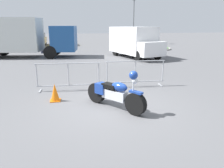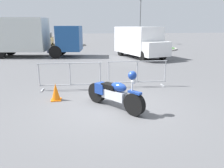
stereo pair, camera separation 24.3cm
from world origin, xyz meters
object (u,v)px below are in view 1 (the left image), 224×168
motorcycle (115,93)px  parked_car_tan (38,39)px  crowd_barrier_near (68,76)px  box_truck (19,36)px  delivery_van (134,41)px  parked_car_yellow (62,39)px  pedestrian (42,43)px  street_lamp (134,15)px  crowd_barrier_far (135,73)px  traffic_cone (55,93)px  parked_car_blue (12,40)px

motorcycle → parked_car_tan: 22.95m
crowd_barrier_near → box_truck: size_ratio=0.30×
box_truck → motorcycle: bearing=-59.5°
crowd_barrier_near → delivery_van: delivery_van is taller
parked_car_yellow → pedestrian: bearing=167.7°
pedestrian → street_lamp: bearing=114.8°
crowd_barrier_far → delivery_van: 8.55m
street_lamp → crowd_barrier_near: bearing=-113.3°
motorcycle → crowd_barrier_near: motorcycle is taller
box_truck → traffic_cone: bearing=-65.9°
delivery_van → parked_car_yellow: (-5.72, 11.88, -0.48)m
pedestrian → delivery_van: bearing=49.9°
crowd_barrier_near → parked_car_tan: 20.54m
motorcycle → pedestrian: size_ratio=1.12×
crowd_barrier_near → parked_car_blue: bearing=107.7°
crowd_barrier_far → motorcycle: bearing=-121.4°
motorcycle → delivery_van: 11.05m
traffic_cone → parked_car_yellow: bearing=90.4°
crowd_barrier_far → crowd_barrier_near: bearing=180.0°
pedestrian → street_lamp: size_ratio=0.30×
delivery_van → parked_car_yellow: delivery_van is taller
street_lamp → delivery_van: bearing=-106.6°
box_truck → traffic_cone: box_truck is taller
motorcycle → traffic_cone: bearing=-155.8°
crowd_barrier_near → box_truck: 10.59m
delivery_van → traffic_cone: (-5.58, -9.33, -0.95)m
crowd_barrier_far → parked_car_tan: (-6.12, 20.25, 0.20)m
crowd_barrier_near → traffic_cone: size_ratio=4.11×
crowd_barrier_near → crowd_barrier_far: 2.67m
pedestrian → traffic_cone: (1.72, -13.24, -0.63)m
parked_car_blue → parked_car_tan: parked_car_tan is taller
parked_car_blue → parked_car_yellow: (5.68, 0.38, 0.07)m
crowd_barrier_far → street_lamp: bearing=73.4°
parked_car_blue → crowd_barrier_near: bearing=-163.4°
street_lamp → pedestrian: bearing=-143.2°
parked_car_blue → parked_car_tan: (2.84, 0.59, 0.07)m
pedestrian → traffic_cone: pedestrian is taller
delivery_van → parked_car_blue: delivery_van is taller
box_truck → delivery_van: size_ratio=1.49×
crowd_barrier_far → delivery_van: bearing=73.4°
pedestrian → crowd_barrier_far: bearing=10.0°
delivery_van → parked_car_tan: bearing=-160.7°
parked_car_tan → parked_car_yellow: size_ratio=1.00×
motorcycle → delivery_van: bearing=123.6°
crowd_barrier_far → parked_car_blue: size_ratio=0.60×
crowd_barrier_near → street_lamp: size_ratio=0.43×
parked_car_tan → street_lamp: size_ratio=0.78×
traffic_cone → street_lamp: (9.18, 21.39, 3.42)m
parked_car_blue → traffic_cone: size_ratio=6.87×
box_truck → parked_car_tan: size_ratio=1.79×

